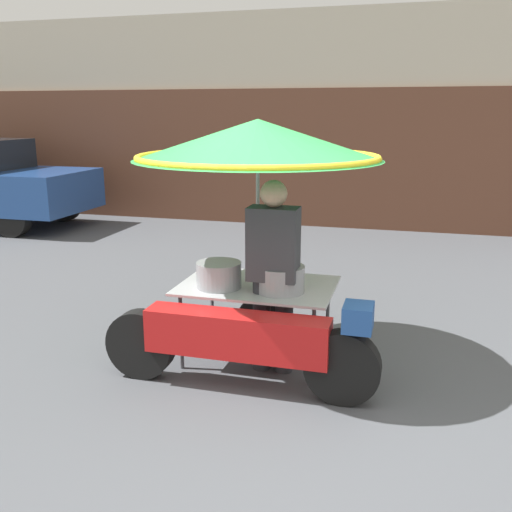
# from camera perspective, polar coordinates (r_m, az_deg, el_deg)

# --- Properties ---
(ground_plane) EXTENTS (36.00, 36.00, 0.00)m
(ground_plane) POSITION_cam_1_polar(r_m,az_deg,el_deg) (3.87, 3.65, -16.86)
(ground_plane) COLOR #4C4F54
(shopfront_building) EXTENTS (28.00, 2.06, 3.66)m
(shopfront_building) POSITION_cam_1_polar(r_m,az_deg,el_deg) (10.97, 12.35, 13.04)
(shopfront_building) COLOR #B2A893
(shopfront_building) RESTS_ON ground
(vendor_motorcycle_cart) EXTENTS (2.08, 1.92, 1.94)m
(vendor_motorcycle_cart) POSITION_cam_1_polar(r_m,az_deg,el_deg) (4.37, -0.01, 7.99)
(vendor_motorcycle_cart) COLOR black
(vendor_motorcycle_cart) RESTS_ON ground
(vendor_person) EXTENTS (0.38, 0.22, 1.51)m
(vendor_person) POSITION_cam_1_polar(r_m,az_deg,el_deg) (4.35, 1.73, -1.22)
(vendor_person) COLOR #2D2D33
(vendor_person) RESTS_ON ground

